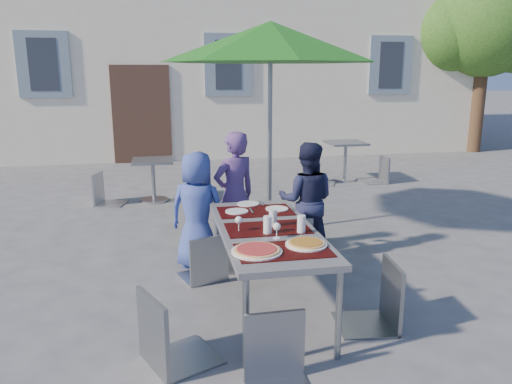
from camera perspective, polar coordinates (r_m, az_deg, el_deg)
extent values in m
plane|color=#4D4D4F|center=(4.98, 9.22, -10.98)|extent=(90.00, 90.00, 0.00)
cube|color=beige|center=(15.88, -5.37, 18.79)|extent=(13.00, 8.00, 7.00)
cube|color=#41291F|center=(11.75, -12.94, 8.62)|extent=(1.30, 0.06, 2.20)
cube|color=slate|center=(11.95, -23.12, 13.26)|extent=(1.10, 0.06, 1.40)
cube|color=#262B33|center=(11.93, -23.14, 13.26)|extent=(0.60, 0.04, 1.10)
cube|color=slate|center=(11.82, -3.20, 14.30)|extent=(1.10, 0.06, 1.40)
cube|color=#262B33|center=(11.80, -3.18, 14.30)|extent=(0.60, 0.04, 1.10)
cube|color=slate|center=(12.98, 15.11, 13.81)|extent=(1.10, 0.06, 1.40)
cube|color=#262B33|center=(12.97, 15.15, 13.81)|extent=(0.60, 0.04, 1.10)
cylinder|color=#4A311F|center=(14.29, 24.05, 9.84)|extent=(0.36, 0.36, 2.80)
sphere|color=#255216|center=(14.32, 24.82, 17.42)|extent=(2.80, 2.80, 2.80)
sphere|color=#255216|center=(14.12, 21.21, 16.58)|extent=(2.00, 2.00, 2.00)
sphere|color=#255216|center=(14.98, 24.28, 19.18)|extent=(1.80, 1.80, 1.80)
cube|color=#434348|center=(4.28, 1.33, -4.53)|extent=(0.80, 1.85, 0.05)
cylinder|color=gray|center=(3.59, -1.15, -14.82)|extent=(0.05, 0.05, 0.70)
cylinder|color=gray|center=(3.75, 9.44, -13.69)|extent=(0.05, 0.05, 0.70)
cylinder|color=gray|center=(5.16, -4.46, -5.75)|extent=(0.05, 0.05, 0.70)
cylinder|color=gray|center=(5.27, 2.93, -5.30)|extent=(0.05, 0.05, 0.70)
cube|color=black|center=(3.77, 3.13, -6.68)|extent=(0.70, 0.42, 0.01)
cube|color=black|center=(4.27, 1.34, -4.17)|extent=(0.70, 0.42, 0.01)
cube|color=black|center=(4.79, -0.06, -2.20)|extent=(0.70, 0.42, 0.01)
cylinder|color=white|center=(3.72, 0.07, -6.79)|extent=(0.38, 0.38, 0.01)
cylinder|color=tan|center=(3.72, 0.07, -6.61)|extent=(0.34, 0.34, 0.01)
cylinder|color=maroon|center=(3.71, 0.07, -6.50)|extent=(0.30, 0.30, 0.01)
cylinder|color=white|center=(3.88, 5.74, -5.99)|extent=(0.32, 0.32, 0.01)
cylinder|color=tan|center=(3.88, 5.75, -5.82)|extent=(0.28, 0.28, 0.01)
cylinder|color=#863509|center=(3.87, 5.75, -5.71)|extent=(0.25, 0.25, 0.01)
cylinder|color=silver|center=(4.12, 1.32, -3.80)|extent=(0.07, 0.07, 0.15)
cylinder|color=silver|center=(4.32, 1.95, -2.98)|extent=(0.07, 0.07, 0.15)
cylinder|color=silver|center=(4.16, 5.20, -3.69)|extent=(0.07, 0.07, 0.15)
cylinder|color=silver|center=(4.20, -1.98, -4.51)|extent=(0.06, 0.06, 0.00)
cylinder|color=silver|center=(4.19, -1.98, -4.01)|extent=(0.01, 0.01, 0.08)
sphere|color=silver|center=(4.17, -1.99, -3.23)|extent=(0.06, 0.06, 0.06)
cylinder|color=silver|center=(4.04, 2.37, -5.28)|extent=(0.06, 0.06, 0.00)
cylinder|color=silver|center=(4.02, 2.38, -4.77)|extent=(0.01, 0.01, 0.08)
sphere|color=silver|center=(4.01, 2.39, -3.96)|extent=(0.06, 0.06, 0.06)
cylinder|color=white|center=(4.76, -2.21, -2.20)|extent=(0.22, 0.22, 0.01)
cube|color=#B1B3B9|center=(4.78, -0.56, -2.14)|extent=(0.02, 0.18, 0.00)
cylinder|color=white|center=(4.85, 2.40, -1.92)|extent=(0.22, 0.22, 0.01)
cube|color=#B1B3B9|center=(4.88, 4.00, -1.85)|extent=(0.02, 0.18, 0.00)
cylinder|color=white|center=(5.02, -0.93, -1.35)|extent=(0.22, 0.22, 0.01)
cube|color=#B1B3B9|center=(5.05, 0.64, -1.29)|extent=(0.02, 0.18, 0.00)
imported|color=#384B9C|center=(5.29, -6.70, -2.14)|extent=(0.73, 0.62, 1.26)
imported|color=#583B78|center=(5.57, -2.47, -0.36)|extent=(0.61, 0.52, 1.43)
imported|color=#1C1F3E|center=(5.58, 5.80, -1.00)|extent=(0.72, 0.56, 1.31)
cube|color=#8F959B|center=(5.08, -6.35, -5.06)|extent=(0.52, 0.52, 0.03)
cube|color=#8F959B|center=(4.84, -5.48, -2.97)|extent=(0.40, 0.16, 0.49)
cylinder|color=#8F959B|center=(5.37, -5.33, -6.51)|extent=(0.02, 0.02, 0.43)
cylinder|color=#8F959B|center=(5.25, -8.84, -7.13)|extent=(0.02, 0.02, 0.43)
cylinder|color=#8F959B|center=(5.08, -3.64, -7.71)|extent=(0.02, 0.02, 0.43)
cylinder|color=#8F959B|center=(4.94, -7.31, -8.41)|extent=(0.02, 0.02, 0.43)
cube|color=gray|center=(5.30, -1.96, -4.58)|extent=(0.42, 0.42, 0.03)
cube|color=gray|center=(5.06, -1.90, -2.80)|extent=(0.38, 0.07, 0.45)
cylinder|color=gray|center=(5.53, -0.33, -6.05)|extent=(0.02, 0.02, 0.39)
cylinder|color=gray|center=(5.52, -3.69, -6.12)|extent=(0.02, 0.02, 0.39)
cylinder|color=gray|center=(5.23, -0.09, -7.24)|extent=(0.02, 0.02, 0.39)
cylinder|color=gray|center=(5.22, -3.66, -7.32)|extent=(0.02, 0.02, 0.39)
cube|color=gray|center=(5.52, 3.74, -2.97)|extent=(0.48, 0.48, 0.03)
cube|color=gray|center=(5.25, 4.22, -0.82)|extent=(0.45, 0.06, 0.54)
cylinder|color=gray|center=(5.82, 5.22, -4.69)|extent=(0.02, 0.02, 0.47)
cylinder|color=gray|center=(5.75, 1.43, -4.86)|extent=(0.02, 0.02, 0.47)
cylinder|color=gray|center=(5.46, 6.09, -5.96)|extent=(0.02, 0.02, 0.47)
cylinder|color=gray|center=(5.39, 2.04, -6.16)|extent=(0.02, 0.02, 0.47)
cube|color=gray|center=(3.66, -8.58, -11.70)|extent=(0.62, 0.62, 0.03)
cube|color=gray|center=(3.47, -12.08, -8.32)|extent=(0.22, 0.44, 0.56)
cylinder|color=gray|center=(3.71, -4.10, -15.71)|extent=(0.02, 0.02, 0.49)
cylinder|color=gray|center=(4.02, -7.15, -13.33)|extent=(0.02, 0.02, 0.49)
cylinder|color=gray|center=(3.55, -9.94, -17.36)|extent=(0.02, 0.02, 0.49)
cylinder|color=gray|center=(3.87, -12.58, -14.68)|extent=(0.02, 0.02, 0.49)
cube|color=gray|center=(4.18, 12.60, -8.73)|extent=(0.51, 0.51, 0.03)
cube|color=gray|center=(4.16, 15.68, -5.04)|extent=(0.08, 0.46, 0.55)
cylinder|color=gray|center=(4.41, 9.18, -10.95)|extent=(0.02, 0.02, 0.48)
cylinder|color=gray|center=(4.06, 10.52, -13.22)|extent=(0.02, 0.02, 0.48)
cylinder|color=gray|center=(4.51, 14.12, -10.59)|extent=(0.02, 0.02, 0.48)
cylinder|color=gray|center=(4.18, 15.87, -12.74)|extent=(0.02, 0.02, 0.48)
cube|color=gray|center=(3.27, 3.03, -15.90)|extent=(0.43, 0.43, 0.03)
cube|color=gray|center=(3.33, 2.19, -10.48)|extent=(0.42, 0.04, 0.50)
cylinder|color=gray|center=(3.29, 7.09, -20.52)|extent=(0.02, 0.02, 0.44)
cylinder|color=gray|center=(3.50, -0.82, -18.08)|extent=(0.02, 0.02, 0.44)
cylinder|color=gray|center=(3.58, 5.15, -17.39)|extent=(0.02, 0.02, 0.44)
cylinder|color=#B1B3B9|center=(6.59, 1.53, -4.10)|extent=(0.50, 0.50, 0.11)
cylinder|color=gray|center=(6.33, 1.60, 6.10)|extent=(0.06, 0.06, 2.46)
cone|color=#1A6616|center=(6.28, 1.67, 16.79)|extent=(2.65, 2.65, 0.48)
cylinder|color=#B1B3B9|center=(8.29, -11.53, -0.89)|extent=(0.44, 0.44, 0.04)
cylinder|color=gray|center=(8.23, -11.63, 1.15)|extent=(0.06, 0.06, 0.64)
cube|color=gray|center=(8.16, -11.74, 3.53)|extent=(0.64, 0.64, 0.04)
cube|color=#93979E|center=(8.17, -16.38, 1.75)|extent=(0.52, 0.52, 0.03)
cube|color=#93979E|center=(8.19, -17.83, 3.48)|extent=(0.14, 0.42, 0.51)
cylinder|color=#93979E|center=(7.99, -15.50, -0.16)|extent=(0.02, 0.02, 0.44)
cylinder|color=#93979E|center=(8.32, -14.67, 0.43)|extent=(0.02, 0.02, 0.44)
cylinder|color=#93979E|center=(8.12, -17.92, -0.12)|extent=(0.02, 0.02, 0.44)
cylinder|color=#93979E|center=(8.45, -17.01, 0.47)|extent=(0.02, 0.02, 0.44)
cube|color=#92969D|center=(8.16, -7.86, 2.43)|extent=(0.61, 0.61, 0.03)
cube|color=#92969D|center=(8.04, -6.47, 4.27)|extent=(0.22, 0.43, 0.54)
cylinder|color=#92969D|center=(8.46, -8.56, 1.07)|extent=(0.02, 0.02, 0.48)
cylinder|color=#92969D|center=(8.11, -9.60, 0.48)|extent=(0.02, 0.02, 0.48)
cylinder|color=#92969D|center=(8.33, -6.06, 0.94)|extent=(0.02, 0.02, 0.48)
cylinder|color=#92969D|center=(7.97, -7.01, 0.33)|extent=(0.02, 0.02, 0.48)
cylinder|color=#B1B3B9|center=(9.84, 10.06, 1.46)|extent=(0.44, 0.44, 0.04)
cylinder|color=gray|center=(9.77, 10.14, 3.35)|extent=(0.06, 0.06, 0.70)
cube|color=gray|center=(9.71, 10.23, 5.55)|extent=(0.70, 0.70, 0.04)
cube|color=#92979E|center=(9.35, 7.76, 3.58)|extent=(0.55, 0.55, 0.03)
cube|color=#92979E|center=(9.33, 6.59, 5.14)|extent=(0.19, 0.39, 0.50)
cylinder|color=#92979E|center=(9.20, 8.72, 1.94)|extent=(0.02, 0.02, 0.44)
cylinder|color=#92979E|center=(9.55, 8.88, 2.36)|extent=(0.02, 0.02, 0.44)
cylinder|color=#92979E|center=(9.23, 6.51, 2.05)|extent=(0.02, 0.02, 0.44)
cylinder|color=#92979E|center=(9.58, 6.75, 2.47)|extent=(0.02, 0.02, 0.44)
cube|color=#93979E|center=(9.65, 13.46, 3.63)|extent=(0.42, 0.42, 0.03)
cube|color=#93979E|center=(9.70, 14.61, 5.08)|extent=(0.03, 0.41, 0.49)
cylinder|color=#93979E|center=(9.78, 12.02, 2.48)|extent=(0.02, 0.02, 0.43)
cylinder|color=#93979E|center=(9.46, 12.83, 2.07)|extent=(0.02, 0.02, 0.43)
cylinder|color=#93979E|center=(9.92, 13.91, 2.54)|extent=(0.02, 0.02, 0.43)
cylinder|color=#93979E|center=(9.61, 14.77, 2.13)|extent=(0.02, 0.02, 0.43)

